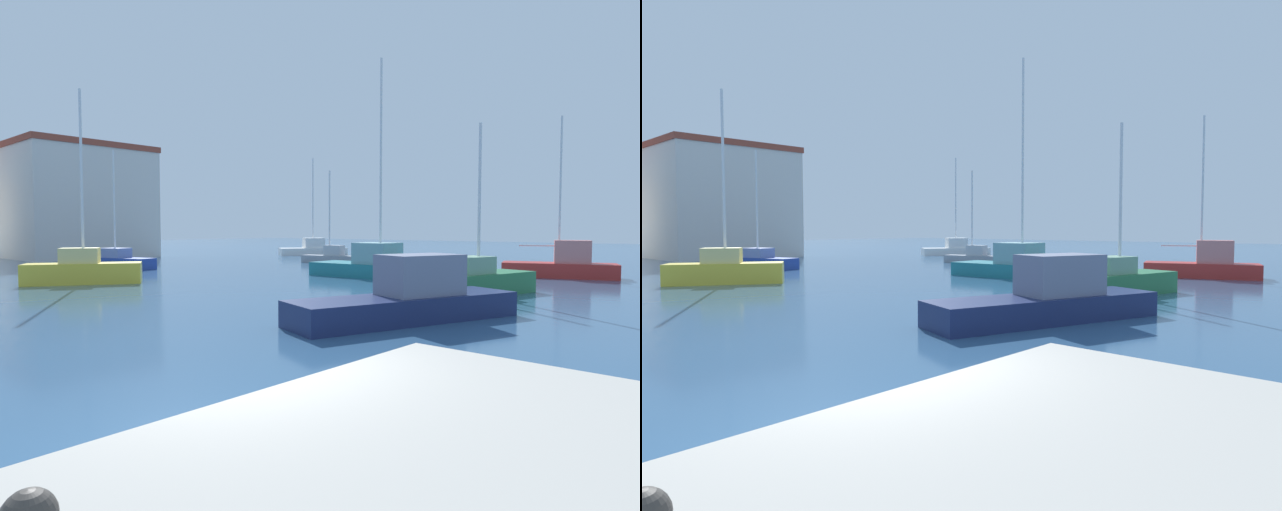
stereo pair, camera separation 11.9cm
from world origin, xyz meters
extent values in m
plane|color=#2D5175|center=(15.00, 20.00, 0.00)|extent=(160.00, 160.00, 0.00)
cube|color=#B22823|center=(25.22, 4.74, 0.38)|extent=(3.57, 5.83, 0.76)
cube|color=#C4716E|center=(25.42, 4.14, 1.36)|extent=(1.95, 2.10, 1.19)
cylinder|color=silver|center=(25.22, 4.74, 4.57)|extent=(0.12, 0.12, 7.61)
cylinder|color=silver|center=(24.89, 5.68, 1.66)|extent=(0.71, 1.85, 0.08)
cube|color=white|center=(33.51, 30.05, 0.35)|extent=(6.43, 5.12, 0.69)
cube|color=silver|center=(33.56, 30.02, 1.17)|extent=(2.45, 2.36, 0.96)
cylinder|color=silver|center=(33.51, 30.05, 4.99)|extent=(0.12, 0.12, 8.61)
cube|color=#233D93|center=(12.57, 27.86, 0.35)|extent=(3.01, 5.78, 0.70)
cube|color=#6E7DB1|center=(12.58, 27.84, 1.01)|extent=(1.64, 1.96, 0.61)
cylinder|color=silver|center=(12.57, 27.86, 4.12)|extent=(0.12, 0.12, 6.84)
cube|color=#1E707A|center=(18.83, 11.57, 0.36)|extent=(2.80, 7.85, 0.72)
cube|color=#6B9CA2|center=(18.82, 11.76, 1.27)|extent=(2.08, 2.06, 1.10)
cylinder|color=silver|center=(18.83, 11.57, 5.99)|extent=(0.12, 0.12, 10.53)
cube|color=gray|center=(25.93, 21.29, 0.28)|extent=(2.08, 4.42, 0.56)
cube|color=#ADB0B5|center=(26.02, 20.91, 0.94)|extent=(1.16, 1.55, 0.77)
cylinder|color=silver|center=(25.93, 21.29, 3.70)|extent=(0.12, 0.12, 6.28)
cube|color=#19234C|center=(8.83, 3.56, 0.35)|extent=(7.11, 3.87, 0.70)
cube|color=slate|center=(9.32, 3.40, 1.27)|extent=(2.57, 2.01, 1.13)
cube|color=#28703D|center=(15.54, 4.61, 0.42)|extent=(5.45, 2.67, 0.85)
cube|color=gray|center=(15.09, 4.70, 1.18)|extent=(1.83, 1.46, 0.65)
cylinder|color=silver|center=(15.54, 4.61, 3.71)|extent=(0.12, 0.12, 5.72)
cube|color=gold|center=(7.14, 20.01, 0.48)|extent=(5.09, 3.96, 0.96)
cube|color=#DFCD77|center=(7.02, 20.09, 1.31)|extent=(2.03, 1.87, 0.71)
cylinder|color=silver|center=(7.14, 20.01, 4.94)|extent=(0.12, 0.12, 7.97)
cube|color=beige|center=(16.63, 42.52, 4.65)|extent=(10.58, 8.99, 9.30)
cube|color=brown|center=(16.63, 42.52, 9.55)|extent=(10.79, 9.17, 0.50)
camera|label=1|loc=(-3.42, -4.37, 2.57)|focal=29.43mm
camera|label=2|loc=(-3.34, -4.46, 2.57)|focal=29.43mm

